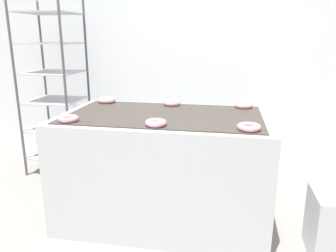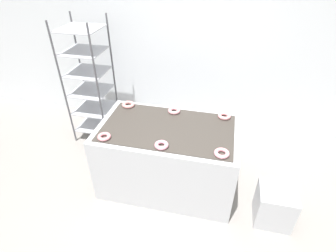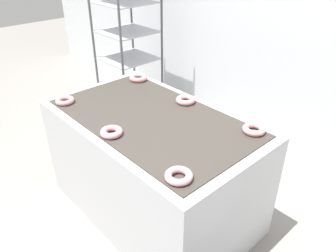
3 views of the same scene
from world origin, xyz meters
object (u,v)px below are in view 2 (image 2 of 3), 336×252
Objects in this scene: donut_near_left at (104,137)px; donut_far_center at (174,111)px; donut_far_left at (128,105)px; donut_far_right at (224,116)px; donut_near_center at (161,145)px; donut_near_right at (222,153)px; glaze_bin at (274,206)px; fryer_machine at (168,157)px; baking_rack_cart at (90,82)px.

donut_far_center is at bearing 47.79° from donut_near_left.
donut_far_left and donut_far_center have the same top height.
donut_far_right is at bearing 1.54° from donut_far_center.
donut_near_center reaches higher than donut_near_right.
donut_far_center reaches higher than donut_near_left.
glaze_bin is 1.50m from donut_far_center.
fryer_machine is 1.26m from glaze_bin.
donut_near_center is at bearing -88.31° from fryer_machine.
donut_near_center is 0.88m from donut_far_right.
baking_rack_cart is 2.19m from donut_near_right.
donut_near_center is at bearing -179.11° from donut_near_right.
donut_near_right is (0.58, 0.01, -0.00)m from donut_near_center.
baking_rack_cart reaches higher than donut_far_center.
donut_near_left is (0.71, -1.10, -0.04)m from baking_rack_cart.
donut_far_right is at bearing 49.53° from donut_near_center.
glaze_bin is 0.89m from donut_near_right.
fryer_machine is 10.58× the size of donut_near_right.
donut_far_left is at bearing 178.67° from donut_far_center.
baking_rack_cart reaches higher than donut_near_right.
donut_far_right is (1.18, 0.67, 0.00)m from donut_near_left.
donut_near_center is (0.01, -0.33, 0.44)m from fryer_machine.
fryer_machine reaches higher than glaze_bin.
donut_far_left is at bearing 149.57° from fryer_machine.
baking_rack_cart is 1.38m from donut_far_center.
donut_near_center reaches higher than donut_near_left.
donut_far_center is (-0.00, 0.33, 0.44)m from fryer_machine.
donut_near_center and donut_far_right have the same top height.
fryer_machine is 0.55m from donut_far_center.
donut_near_left is (-0.59, -0.33, 0.44)m from fryer_machine.
donut_near_right is at bearing -28.53° from fryer_machine.
donut_far_center reaches higher than fryer_machine.
donut_near_left is 1.19m from donut_near_right.
glaze_bin is 3.00× the size of donut_far_center.
donut_far_right reaches higher than fryer_machine.
glaze_bin is 3.12× the size of donut_near_center.
donut_near_right reaches higher than fryer_machine.
donut_far_left is 1.07× the size of donut_far_center.
baking_rack_cart is 12.06× the size of donut_near_right.
baking_rack_cart is 1.31m from donut_near_left.
baking_rack_cart is 4.06× the size of glaze_bin.
donut_near_center is 0.90× the size of donut_far_left.
donut_far_right is at bearing 0.12° from donut_far_left.
donut_far_left is at bearing 88.44° from donut_near_left.
donut_near_left is 0.95× the size of donut_far_center.
baking_rack_cart is 0.84m from donut_far_left.
donut_near_left is at bearing -151.04° from fryer_machine.
donut_near_left is (-1.80, -0.05, 0.64)m from glaze_bin.
donut_far_left is 1.06× the size of donut_far_right.
glaze_bin is at bearing 2.37° from donut_near_center.
baking_rack_cart is at bearing 140.06° from donut_near_center.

